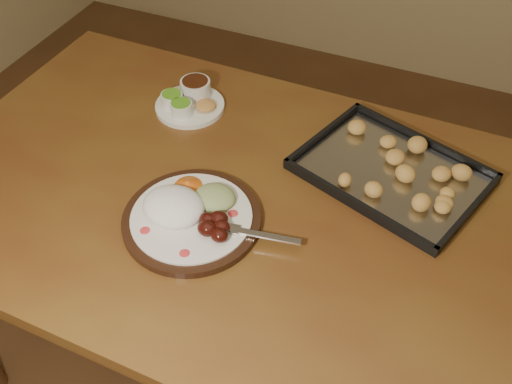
% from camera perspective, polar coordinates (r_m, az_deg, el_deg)
% --- Properties ---
extents(dining_table, '(1.52, 0.93, 0.75)m').
position_cam_1_polar(dining_table, '(1.33, -0.88, -3.48)').
color(dining_table, brown).
rests_on(dining_table, ground).
extents(dinner_plate, '(0.38, 0.29, 0.07)m').
position_cam_1_polar(dinner_plate, '(1.20, -6.63, -2.13)').
color(dinner_plate, black).
rests_on(dinner_plate, dining_table).
extents(condiment_saucer, '(0.18, 0.18, 0.06)m').
position_cam_1_polar(condiment_saucer, '(1.50, -6.67, 9.11)').
color(condiment_saucer, white).
rests_on(condiment_saucer, dining_table).
extents(baking_tray, '(0.47, 0.41, 0.04)m').
position_cam_1_polar(baking_tray, '(1.34, 13.34, 2.10)').
color(baking_tray, black).
rests_on(baking_tray, dining_table).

